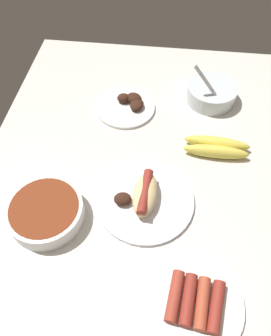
{
  "coord_description": "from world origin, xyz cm",
  "views": [
    {
      "loc": [
        50.83,
        3.85,
        71.34
      ],
      "look_at": [
        0.56,
        -2.02,
        3.0
      ],
      "focal_mm": 34.41,
      "sensor_mm": 36.0,
      "label": 1
    }
  ],
  "objects_px": {
    "plate_hotdog_assembled": "(144,197)",
    "plate_grilled_meat": "(127,105)",
    "bowl_coleslaw": "(211,92)",
    "plate_sausages": "(194,303)",
    "banana_bunch": "(216,147)",
    "bowl_chili": "(46,212)"
  },
  "relations": [
    {
      "from": "plate_grilled_meat",
      "to": "bowl_chili",
      "type": "relative_size",
      "value": 1.02
    },
    {
      "from": "plate_grilled_meat",
      "to": "bowl_chili",
      "type": "bearing_deg",
      "value": -19.37
    },
    {
      "from": "plate_hotdog_assembled",
      "to": "plate_sausages",
      "type": "height_order",
      "value": "plate_hotdog_assembled"
    },
    {
      "from": "plate_hotdog_assembled",
      "to": "bowl_chili",
      "type": "bearing_deg",
      "value": -72.54
    },
    {
      "from": "plate_hotdog_assembled",
      "to": "plate_grilled_meat",
      "type": "bearing_deg",
      "value": -165.53
    },
    {
      "from": "bowl_coleslaw",
      "to": "plate_grilled_meat",
      "type": "relative_size",
      "value": 0.84
    },
    {
      "from": "plate_grilled_meat",
      "to": "plate_sausages",
      "type": "xyz_separation_m",
      "value": [
        0.58,
        0.22,
        0.0
      ]
    },
    {
      "from": "bowl_coleslaw",
      "to": "plate_sausages",
      "type": "relative_size",
      "value": 0.76
    },
    {
      "from": "bowl_coleslaw",
      "to": "banana_bunch",
      "type": "distance_m",
      "value": 0.22
    },
    {
      "from": "bowl_coleslaw",
      "to": "plate_sausages",
      "type": "height_order",
      "value": "bowl_coleslaw"
    },
    {
      "from": "bowl_coleslaw",
      "to": "plate_sausages",
      "type": "xyz_separation_m",
      "value": [
        0.65,
        -0.05,
        -0.02
      ]
    },
    {
      "from": "bowl_coleslaw",
      "to": "bowl_chili",
      "type": "relative_size",
      "value": 0.86
    },
    {
      "from": "plate_sausages",
      "to": "bowl_chili",
      "type": "bearing_deg",
      "value": -114.58
    },
    {
      "from": "banana_bunch",
      "to": "bowl_coleslaw",
      "type": "bearing_deg",
      "value": -177.24
    },
    {
      "from": "plate_grilled_meat",
      "to": "banana_bunch",
      "type": "xyz_separation_m",
      "value": [
        0.15,
        0.27,
        0.01
      ]
    },
    {
      "from": "bowl_coleslaw",
      "to": "plate_hotdog_assembled",
      "type": "distance_m",
      "value": 0.44
    },
    {
      "from": "bowl_coleslaw",
      "to": "bowl_chili",
      "type": "height_order",
      "value": "bowl_coleslaw"
    },
    {
      "from": "bowl_coleslaw",
      "to": "plate_sausages",
      "type": "bearing_deg",
      "value": -4.14
    },
    {
      "from": "plate_sausages",
      "to": "bowl_chili",
      "type": "relative_size",
      "value": 1.13
    },
    {
      "from": "plate_grilled_meat",
      "to": "plate_hotdog_assembled",
      "type": "bearing_deg",
      "value": 14.47
    },
    {
      "from": "plate_grilled_meat",
      "to": "banana_bunch",
      "type": "distance_m",
      "value": 0.31
    },
    {
      "from": "bowl_coleslaw",
      "to": "bowl_chili",
      "type": "xyz_separation_m",
      "value": [
        0.48,
        -0.41,
        -0.0
      ]
    }
  ]
}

